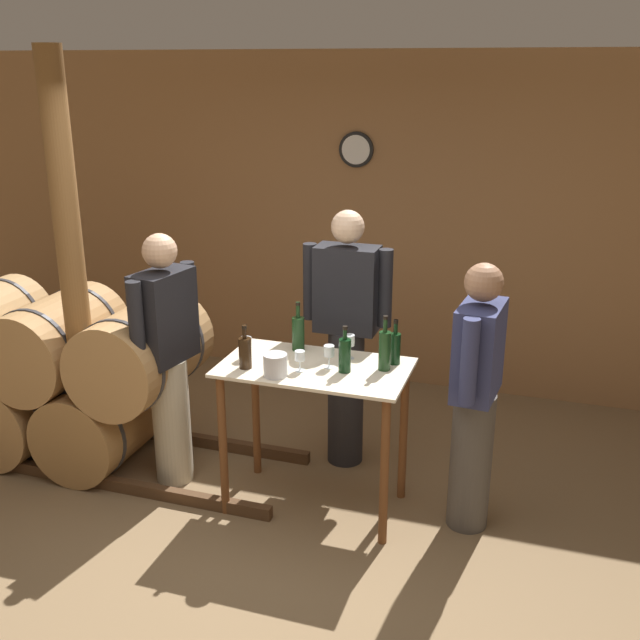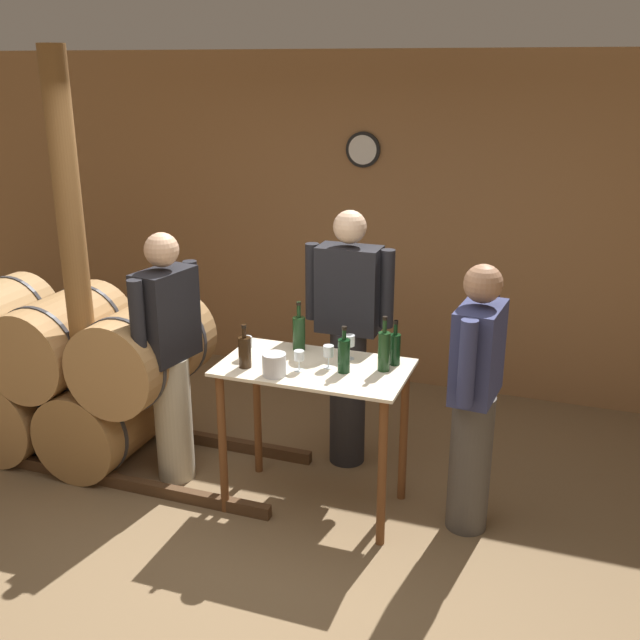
# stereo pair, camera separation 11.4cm
# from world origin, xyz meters

# --- Properties ---
(ground_plane) EXTENTS (14.00, 14.00, 0.00)m
(ground_plane) POSITION_xyz_m (0.00, 0.00, 0.00)
(ground_plane) COLOR brown
(back_wall) EXTENTS (8.40, 0.08, 2.70)m
(back_wall) POSITION_xyz_m (-0.00, 2.81, 1.35)
(back_wall) COLOR #996B42
(back_wall) RESTS_ON ground_plane
(barrel_rack) EXTENTS (3.95, 0.87, 1.14)m
(barrel_rack) POSITION_xyz_m (-1.92, 0.85, 0.55)
(barrel_rack) COLOR #4C331E
(barrel_rack) RESTS_ON ground_plane
(tasting_table) EXTENTS (1.10, 0.62, 0.93)m
(tasting_table) POSITION_xyz_m (0.10, 0.74, 0.73)
(tasting_table) COLOR beige
(tasting_table) RESTS_ON ground_plane
(wooden_post) EXTENTS (0.16, 0.16, 2.70)m
(wooden_post) POSITION_xyz_m (-1.41, 0.62, 1.35)
(wooden_post) COLOR brown
(wooden_post) RESTS_ON ground_plane
(wine_bottle_far_left) EXTENTS (0.07, 0.07, 0.26)m
(wine_bottle_far_left) POSITION_xyz_m (-0.27, 0.59, 1.03)
(wine_bottle_far_left) COLOR black
(wine_bottle_far_left) RESTS_ON tasting_table
(wine_bottle_left) EXTENTS (0.08, 0.08, 0.31)m
(wine_bottle_left) POSITION_xyz_m (-0.08, 0.95, 1.04)
(wine_bottle_left) COLOR #193819
(wine_bottle_left) RESTS_ON tasting_table
(wine_bottle_center) EXTENTS (0.07, 0.07, 0.27)m
(wine_bottle_center) POSITION_xyz_m (0.29, 0.71, 1.03)
(wine_bottle_center) COLOR black
(wine_bottle_center) RESTS_ON tasting_table
(wine_bottle_right) EXTENTS (0.07, 0.07, 0.33)m
(wine_bottle_right) POSITION_xyz_m (0.50, 0.81, 1.05)
(wine_bottle_right) COLOR #193819
(wine_bottle_right) RESTS_ON tasting_table
(wine_bottle_far_right) EXTENTS (0.06, 0.06, 0.27)m
(wine_bottle_far_right) POSITION_xyz_m (0.53, 0.92, 1.03)
(wine_bottle_far_right) COLOR black
(wine_bottle_far_right) RESTS_ON tasting_table
(wine_glass_near_left) EXTENTS (0.07, 0.07, 0.13)m
(wine_glass_near_left) POSITION_xyz_m (-0.33, 0.73, 1.02)
(wine_glass_near_left) COLOR silver
(wine_glass_near_left) RESTS_ON tasting_table
(wine_glass_near_center) EXTENTS (0.06, 0.06, 0.12)m
(wine_glass_near_center) POSITION_xyz_m (0.04, 0.64, 1.01)
(wine_glass_near_center) COLOR silver
(wine_glass_near_center) RESTS_ON tasting_table
(wine_glass_near_right) EXTENTS (0.06, 0.06, 0.14)m
(wine_glass_near_right) POSITION_xyz_m (0.19, 0.74, 1.02)
(wine_glass_near_right) COLOR silver
(wine_glass_near_right) RESTS_ON tasting_table
(wine_glass_far_side) EXTENTS (0.06, 0.06, 0.15)m
(wine_glass_far_side) POSITION_xyz_m (0.26, 0.91, 1.04)
(wine_glass_far_side) COLOR silver
(wine_glass_far_side) RESTS_ON tasting_table
(ice_bucket) EXTENTS (0.13, 0.13, 0.13)m
(ice_bucket) POSITION_xyz_m (-0.06, 0.53, 0.99)
(ice_bucket) COLOR silver
(ice_bucket) RESTS_ON tasting_table
(person_host) EXTENTS (0.25, 0.59, 1.60)m
(person_host) POSITION_xyz_m (1.02, 0.83, 0.84)
(person_host) COLOR #4C4742
(person_host) RESTS_ON ground_plane
(person_visitor_with_scarf) EXTENTS (0.29, 0.58, 1.64)m
(person_visitor_with_scarf) POSITION_xyz_m (-0.87, 0.75, 0.87)
(person_visitor_with_scarf) COLOR #B7AD93
(person_visitor_with_scarf) RESTS_ON ground_plane
(person_visitor_bearded) EXTENTS (0.59, 0.24, 1.74)m
(person_visitor_bearded) POSITION_xyz_m (0.12, 1.33, 0.92)
(person_visitor_bearded) COLOR #232328
(person_visitor_bearded) RESTS_ON ground_plane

